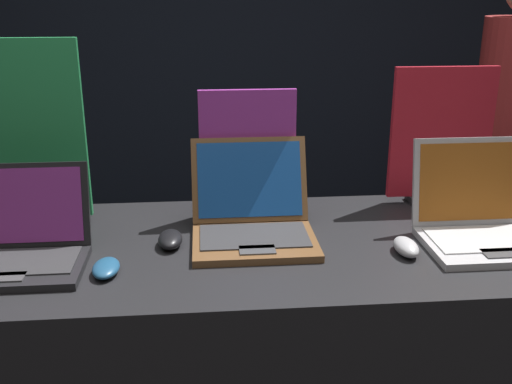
% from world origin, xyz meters
% --- Properties ---
extents(wall_back, '(8.00, 0.05, 2.80)m').
position_xyz_m(wall_back, '(0.00, 2.30, 1.40)').
color(wall_back, black).
rests_on(wall_back, ground_plane).
extents(laptop_front, '(0.35, 0.28, 0.24)m').
position_xyz_m(laptop_front, '(-0.61, 0.29, 1.04)').
color(laptop_front, black).
rests_on(laptop_front, display_counter).
extents(mouse_front, '(0.07, 0.11, 0.03)m').
position_xyz_m(mouse_front, '(-0.38, 0.21, 1.00)').
color(mouse_front, navy).
rests_on(mouse_front, display_counter).
extents(promo_stand_front, '(0.29, 0.07, 0.54)m').
position_xyz_m(promo_stand_front, '(-0.61, 0.57, 1.24)').
color(promo_stand_front, black).
rests_on(promo_stand_front, display_counter).
extents(laptop_middle, '(0.34, 0.36, 0.25)m').
position_xyz_m(laptop_middle, '(0.00, 0.41, 1.04)').
color(laptop_middle, brown).
rests_on(laptop_middle, display_counter).
extents(mouse_middle, '(0.07, 0.12, 0.04)m').
position_xyz_m(mouse_middle, '(-0.23, 0.36, 1.00)').
color(mouse_middle, black).
rests_on(mouse_middle, display_counter).
extents(promo_stand_middle, '(0.29, 0.07, 0.39)m').
position_xyz_m(promo_stand_middle, '(0.00, 0.58, 1.17)').
color(promo_stand_middle, black).
rests_on(promo_stand_middle, display_counter).
extents(laptop_back, '(0.33, 0.30, 0.27)m').
position_xyz_m(laptop_back, '(0.63, 0.32, 1.05)').
color(laptop_back, '#B7B7BC').
rests_on(laptop_back, display_counter).
extents(mouse_back, '(0.06, 0.11, 0.04)m').
position_xyz_m(mouse_back, '(0.40, 0.26, 1.00)').
color(mouse_back, '#B2B2B7').
rests_on(mouse_back, display_counter).
extents(promo_stand_back, '(0.33, 0.07, 0.44)m').
position_xyz_m(promo_stand_back, '(0.63, 0.65, 1.19)').
color(promo_stand_back, black).
rests_on(promo_stand_back, display_counter).
extents(person_bystander, '(0.33, 0.33, 1.76)m').
position_xyz_m(person_bystander, '(1.15, 1.16, 0.91)').
color(person_bystander, '#282833').
rests_on(person_bystander, ground_plane).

